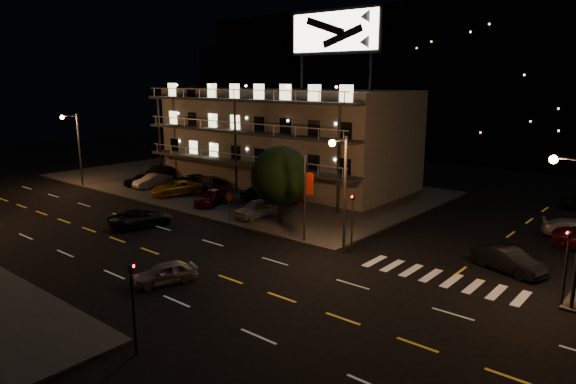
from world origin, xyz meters
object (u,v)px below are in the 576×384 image
Objects in this scene: road_car_east at (165,273)px; tree at (280,177)px; lot_car_4 at (258,208)px; side_car_0 at (509,260)px; lot_car_2 at (176,188)px; lot_car_7 at (211,181)px; road_car_west at (141,218)px.

tree is at bearing 122.51° from road_car_east.
lot_car_4 reaches higher than side_car_0.
side_car_0 is (32.40, -0.02, -0.12)m from lot_car_2.
lot_car_7 is (-12.12, 5.66, -0.11)m from lot_car_4.
lot_car_4 reaches higher than lot_car_7.
lot_car_7 reaches higher than road_car_east.
tree is 1.22× the size of lot_car_2.
lot_car_7 is at bearing 109.52° from lot_car_2.
lot_car_2 is at bearing 108.78° from side_car_0.
lot_car_2 is 10.85m from road_car_west.
road_car_east is at bearing 168.32° from road_car_west.
road_car_west is at bearing 171.62° from road_car_east.
tree reaches higher than side_car_0.
side_car_0 is at bearing -144.59° from road_car_west.
road_car_west is (-5.58, -7.77, -0.22)m from lot_car_4.
road_car_west is at bearing 100.18° from lot_car_7.
lot_car_4 is at bearing 179.60° from tree.
road_car_east is (17.66, -19.49, -0.17)m from lot_car_7.
side_car_0 is 0.91× the size of road_car_west.
tree reaches higher than lot_car_2.
tree is at bearing 143.04° from lot_car_7.
lot_car_4 is 0.90× the size of road_car_west.
side_car_0 is (20.31, 0.89, -0.17)m from lot_car_4.
tree is 14.51m from road_car_east.
lot_car_7 is at bearing -47.13° from road_car_west.
lot_car_7 is 26.30m from road_car_east.
lot_car_2 is at bearing -36.21° from road_car_west.
lot_car_2 reaches higher than road_car_east.
lot_car_2 is 4.75m from lot_car_7.
tree is 18.08m from side_car_0.
side_car_0 is (32.43, -4.77, -0.05)m from lot_car_7.
lot_car_2 reaches higher than side_car_0.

